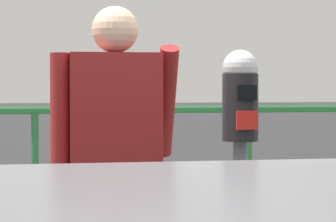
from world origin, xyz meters
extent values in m
cylinder|color=black|center=(-0.06, 0.44, 1.28)|extent=(0.17, 0.17, 0.32)
sphere|color=silver|center=(-0.06, 0.44, 1.48)|extent=(0.17, 0.17, 0.17)
cube|color=black|center=(-0.05, 0.35, 1.36)|extent=(0.10, 0.01, 0.07)
cube|color=red|center=(-0.05, 0.35, 1.23)|extent=(0.10, 0.01, 0.09)
cube|color=maroon|center=(-0.66, 0.45, 1.24)|extent=(0.43, 0.25, 0.60)
sphere|color=beige|center=(-0.66, 0.45, 1.65)|extent=(0.22, 0.22, 0.22)
cylinder|color=maroon|center=(-0.91, 0.47, 1.25)|extent=(0.09, 0.09, 0.57)
cylinder|color=maroon|center=(-0.40, 0.55, 1.31)|extent=(0.11, 0.34, 0.55)
cylinder|color=#1E602D|center=(0.00, 3.19, 1.20)|extent=(24.00, 0.06, 0.06)
cylinder|color=#1E602D|center=(0.00, 3.19, 0.72)|extent=(24.00, 0.05, 0.05)
cylinder|color=#1E602D|center=(-0.92, 3.19, 0.67)|extent=(0.06, 0.06, 1.07)
cylinder|color=#1E602D|center=(0.92, 3.19, 0.67)|extent=(0.06, 0.06, 1.07)
camera|label=1|loc=(-1.16, -2.93, 1.36)|focal=78.59mm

